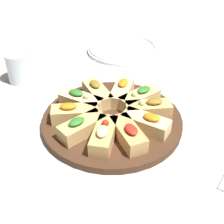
{
  "coord_description": "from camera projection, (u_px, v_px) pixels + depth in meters",
  "views": [
    {
      "loc": [
        -0.53,
        -0.16,
        0.44
      ],
      "look_at": [
        0.0,
        0.0,
        0.03
      ],
      "focal_mm": 50.0,
      "sensor_mm": 36.0,
      "label": 1
    }
  ],
  "objects": [
    {
      "name": "focaccia_slice_8",
      "position": [
        139.0,
        99.0,
        0.73
      ],
      "size": [
        0.11,
        0.09,
        0.04
      ],
      "color": "#DBB775",
      "rests_on": "serving_board"
    },
    {
      "name": "ground_plane",
      "position": [
        112.0,
        124.0,
        0.7
      ],
      "size": [
        3.0,
        3.0,
        0.0
      ],
      "primitive_type": "plane",
      "color": "beige"
    },
    {
      "name": "focaccia_slice_0",
      "position": [
        97.0,
        93.0,
        0.74
      ],
      "size": [
        0.1,
        0.1,
        0.04
      ],
      "color": "#DBB775",
      "rests_on": "serving_board"
    },
    {
      "name": "focaccia_slice_4",
      "position": [
        104.0,
        135.0,
        0.62
      ],
      "size": [
        0.1,
        0.05,
        0.04
      ],
      "color": "tan",
      "rests_on": "serving_board"
    },
    {
      "name": "focaccia_slice_2",
      "position": [
        74.0,
        113.0,
        0.68
      ],
      "size": [
        0.07,
        0.11,
        0.04
      ],
      "color": "tan",
      "rests_on": "serving_board"
    },
    {
      "name": "focaccia_slice_6",
      "position": [
        146.0,
        123.0,
        0.65
      ],
      "size": [
        0.06,
        0.11,
        0.04
      ],
      "color": "#E5C689",
      "rests_on": "serving_board"
    },
    {
      "name": "focaccia_slice_9",
      "position": [
        121.0,
        92.0,
        0.75
      ],
      "size": [
        0.1,
        0.04,
        0.04
      ],
      "color": "#E5C689",
      "rests_on": "serving_board"
    },
    {
      "name": "focaccia_slice_1",
      "position": [
        81.0,
        101.0,
        0.72
      ],
      "size": [
        0.06,
        0.11,
        0.04
      ],
      "color": "#E5C689",
      "rests_on": "serving_board"
    },
    {
      "name": "focaccia_slice_3",
      "position": [
        82.0,
        127.0,
        0.64
      ],
      "size": [
        0.11,
        0.09,
        0.04
      ],
      "color": "tan",
      "rests_on": "serving_board"
    },
    {
      "name": "serving_board",
      "position": [
        112.0,
        121.0,
        0.7
      ],
      "size": [
        0.31,
        0.31,
        0.02
      ],
      "primitive_type": "cylinder",
      "color": "#422819",
      "rests_on": "ground_plane"
    },
    {
      "name": "focaccia_slice_7",
      "position": [
        149.0,
        109.0,
        0.69
      ],
      "size": [
        0.08,
        0.11,
        0.04
      ],
      "color": "tan",
      "rests_on": "serving_board"
    },
    {
      "name": "plate_right",
      "position": [
        123.0,
        48.0,
        1.01
      ],
      "size": [
        0.23,
        0.23,
        0.02
      ],
      "color": "white",
      "rests_on": "ground_plane"
    },
    {
      "name": "focaccia_slice_5",
      "position": [
        128.0,
        134.0,
        0.62
      ],
      "size": [
        0.1,
        0.1,
        0.04
      ],
      "color": "tan",
      "rests_on": "serving_board"
    },
    {
      "name": "water_glass",
      "position": [
        19.0,
        67.0,
        0.84
      ],
      "size": [
        0.07,
        0.07,
        0.08
      ],
      "primitive_type": "cylinder",
      "color": "silver",
      "rests_on": "ground_plane"
    }
  ]
}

